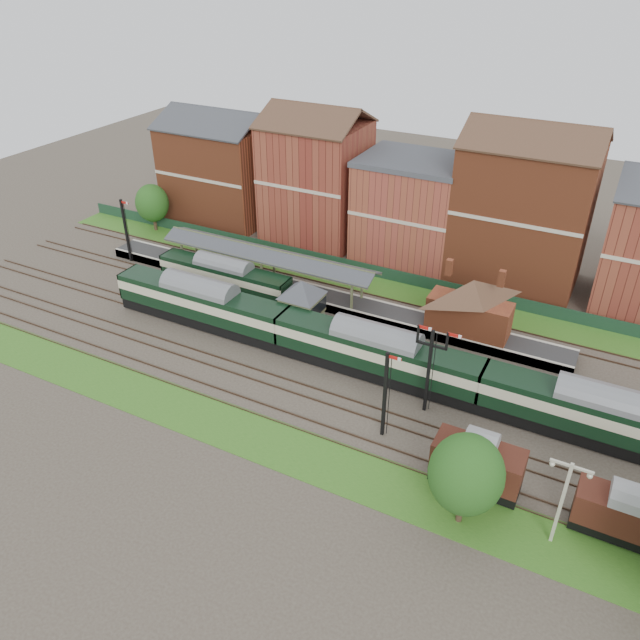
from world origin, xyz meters
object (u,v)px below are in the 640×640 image
at_px(signal_box, 302,306).
at_px(dmu_train, 376,352).
at_px(semaphore_bracket, 430,365).
at_px(goods_van_a, 477,463).
at_px(platform_railcar, 225,276).

bearing_deg(signal_box, dmu_train, -19.22).
bearing_deg(semaphore_bracket, goods_van_a, -47.06).
relative_size(signal_box, goods_van_a, 0.94).
height_order(signal_box, platform_railcar, signal_box).
bearing_deg(platform_railcar, dmu_train, -17.19).
height_order(platform_railcar, goods_van_a, goods_van_a).
distance_m(signal_box, platform_railcar, 12.17).
bearing_deg(semaphore_bracket, signal_box, 159.08).
relative_size(signal_box, platform_railcar, 0.37).
height_order(signal_box, dmu_train, signal_box).
xyz_separation_m(semaphore_bracket, platform_railcar, (-26.72, 9.00, -2.45)).
relative_size(dmu_train, goods_van_a, 9.08).
distance_m(dmu_train, platform_railcar, 21.99).
bearing_deg(platform_railcar, goods_van_a, -25.31).
distance_m(signal_box, dmu_train, 9.89).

